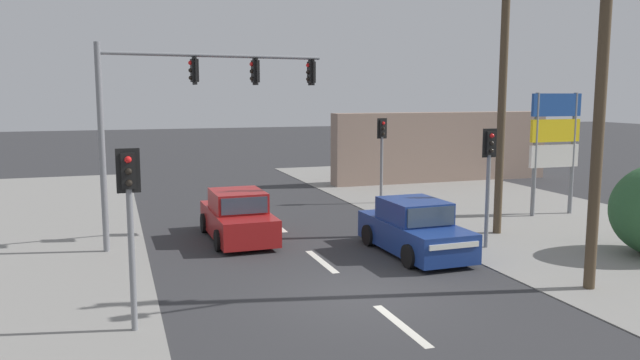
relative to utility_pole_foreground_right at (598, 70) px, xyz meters
name	(u,v)px	position (x,y,z in m)	size (l,w,h in m)	color
ground_plane	(363,295)	(-5.08, 1.30, -5.09)	(140.00, 140.00, 0.00)	#303033
lane_dash_near	(401,325)	(-5.08, -0.70, -5.09)	(0.20, 2.40, 0.01)	silver
lane_dash_mid	(321,261)	(-5.08, 4.30, -5.09)	(0.20, 2.40, 0.01)	silver
lane_dash_far	(276,225)	(-5.08, 9.30, -5.09)	(0.20, 2.40, 0.01)	silver
kerb_right_verge	(612,244)	(3.92, 3.30, -5.08)	(10.00, 44.00, 0.02)	gray
utility_pole_foreground_right	(598,70)	(0.00, 0.00, 0.00)	(3.78, 0.61, 9.46)	#4C3D2B
utility_pole_midground_right	(503,90)	(1.49, 5.74, -0.40)	(1.80, 0.26, 8.90)	#4C3D2B
traffic_signal_mast	(184,101)	(-8.32, 7.52, -0.74)	(6.85, 1.04, 6.00)	slate
pedestal_signal_right_kerb	(489,168)	(0.05, 4.18, -2.67)	(0.44, 0.29, 3.56)	slate
pedestal_signal_left_kerb	(130,209)	(-10.13, 0.65, -2.67)	(0.44, 0.29, 3.56)	slate
pedestal_signal_far_median	(382,146)	(0.19, 12.17, -2.67)	(0.44, 0.30, 3.56)	slate
shopping_plaza_sign	(555,136)	(5.27, 7.80, -2.11)	(2.10, 0.16, 4.60)	slate
shopfront_wall_far	(442,147)	(5.92, 17.30, -3.29)	(12.00, 1.00, 3.60)	gray
sedan_crossing_left	(238,217)	(-6.75, 7.63, -4.39)	(1.95, 4.27, 1.56)	maroon
sedan_kerbside_parked	(414,230)	(-2.28, 4.29, -4.39)	(1.97, 4.28, 1.56)	navy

